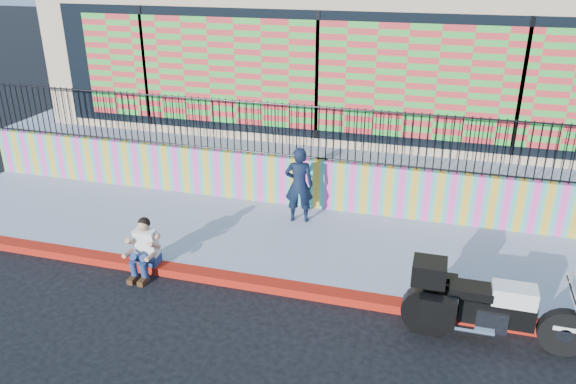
% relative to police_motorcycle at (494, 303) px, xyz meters
% --- Properties ---
extents(ground, '(90.00, 90.00, 0.00)m').
position_rel_police_motorcycle_xyz_m(ground, '(-3.75, 0.46, -0.68)').
color(ground, black).
rests_on(ground, ground).
extents(red_curb, '(16.00, 0.30, 0.15)m').
position_rel_police_motorcycle_xyz_m(red_curb, '(-3.75, 0.46, -0.61)').
color(red_curb, '#A01D0B').
rests_on(red_curb, ground).
extents(sidewalk, '(16.00, 3.00, 0.15)m').
position_rel_police_motorcycle_xyz_m(sidewalk, '(-3.75, 2.11, -0.61)').
color(sidewalk, '#8991A4').
rests_on(sidewalk, ground).
extents(mural_wall, '(16.00, 0.20, 1.10)m').
position_rel_police_motorcycle_xyz_m(mural_wall, '(-3.75, 3.71, 0.02)').
color(mural_wall, '#F941AC').
rests_on(mural_wall, sidewalk).
extents(metal_fence, '(15.80, 0.04, 1.20)m').
position_rel_police_motorcycle_xyz_m(metal_fence, '(-3.75, 3.71, 1.17)').
color(metal_fence, black).
rests_on(metal_fence, mural_wall).
extents(elevated_platform, '(16.00, 10.00, 1.25)m').
position_rel_police_motorcycle_xyz_m(elevated_platform, '(-3.75, 8.81, -0.06)').
color(elevated_platform, '#8991A4').
rests_on(elevated_platform, ground).
extents(storefront_building, '(14.00, 8.06, 4.00)m').
position_rel_police_motorcycle_xyz_m(storefront_building, '(-3.75, 8.59, 2.56)').
color(storefront_building, '#CAB187').
rests_on(storefront_building, elevated_platform).
extents(police_motorcycle, '(2.63, 0.87, 1.63)m').
position_rel_police_motorcycle_xyz_m(police_motorcycle, '(0.00, 0.00, 0.00)').
color(police_motorcycle, black).
rests_on(police_motorcycle, ground).
extents(police_officer, '(0.66, 0.50, 1.62)m').
position_rel_police_motorcycle_xyz_m(police_officer, '(-3.71, 2.92, 0.27)').
color(police_officer, black).
rests_on(police_officer, sidewalk).
extents(seated_man, '(0.54, 0.71, 1.06)m').
position_rel_police_motorcycle_xyz_m(seated_man, '(-5.86, 0.27, -0.24)').
color(seated_man, navy).
rests_on(seated_man, ground).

